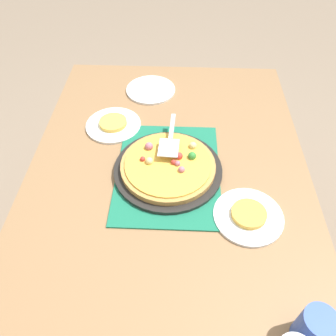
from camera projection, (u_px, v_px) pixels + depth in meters
ground_plane at (168, 268)px, 1.74m from camera, size 8.00×8.00×0.00m
dining_table at (168, 191)px, 1.27m from camera, size 1.40×1.00×0.75m
placemat at (168, 171)px, 1.19m from camera, size 0.48×0.36×0.01m
pizza_pan at (168, 169)px, 1.18m from camera, size 0.38×0.38×0.01m
pizza at (168, 165)px, 1.17m from camera, size 0.33×0.33×0.05m
plate_near_left at (248, 216)px, 1.06m from camera, size 0.22×0.22×0.01m
plate_far_right at (113, 125)px, 1.35m from camera, size 0.22×0.22×0.01m
plate_side at (151, 90)px, 1.52m from camera, size 0.22×0.22×0.01m
served_slice_left at (249, 214)px, 1.05m from camera, size 0.11×0.11×0.02m
served_slice_right at (113, 123)px, 1.34m from camera, size 0.11×0.11×0.02m
cup_near at (314, 328)px, 0.78m from camera, size 0.08×0.08×0.12m
pizza_server at (171, 139)px, 1.20m from camera, size 0.23×0.07×0.01m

